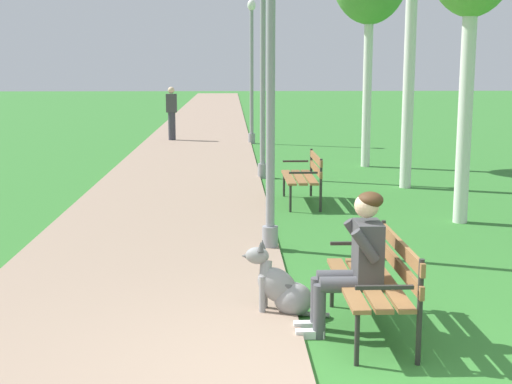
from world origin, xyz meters
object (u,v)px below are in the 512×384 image
(park_bench_near, at_px, (378,276))
(dog_grey, at_px, (282,288))
(lamp_post_far, at_px, (252,70))
(pedestrian_distant, at_px, (172,114))
(park_bench_mid, at_px, (305,174))
(lamp_post_near, at_px, (271,82))
(lamp_post_mid, at_px, (263,69))
(person_seated_on_near_bench, at_px, (355,257))

(park_bench_near, xyz_separation_m, dog_grey, (-0.79, 0.48, -0.25))
(park_bench_near, height_order, lamp_post_far, lamp_post_far)
(pedestrian_distant, bearing_deg, park_bench_mid, -73.46)
(lamp_post_far, xyz_separation_m, pedestrian_distant, (-2.41, 0.75, -1.31))
(park_bench_near, relative_size, lamp_post_near, 0.37)
(lamp_post_near, bearing_deg, lamp_post_mid, 88.37)
(person_seated_on_near_bench, xyz_separation_m, pedestrian_distant, (-2.84, 16.12, 0.16))
(person_seated_on_near_bench, height_order, lamp_post_far, lamp_post_far)
(park_bench_mid, bearing_deg, park_bench_near, -89.77)
(lamp_post_far, relative_size, pedestrian_distant, 2.52)
(park_bench_near, bearing_deg, park_bench_mid, 90.23)
(park_bench_mid, xyz_separation_m, lamp_post_mid, (-0.58, 2.81, 1.70))
(pedestrian_distant, bearing_deg, lamp_post_mid, -71.68)
(lamp_post_near, relative_size, lamp_post_mid, 0.95)
(person_seated_on_near_bench, distance_m, lamp_post_mid, 8.89)
(dog_grey, bearing_deg, park_bench_mid, 81.95)
(lamp_post_near, bearing_deg, pedestrian_distant, 99.77)
(park_bench_near, xyz_separation_m, lamp_post_near, (-0.77, 2.91, 1.58))
(lamp_post_far, bearing_deg, park_bench_mid, -86.29)
(lamp_post_far, bearing_deg, dog_grey, -90.61)
(dog_grey, distance_m, lamp_post_near, 3.04)
(dog_grey, relative_size, lamp_post_mid, 0.19)
(park_bench_mid, bearing_deg, dog_grey, -98.05)
(person_seated_on_near_bench, bearing_deg, lamp_post_near, 101.02)
(park_bench_mid, relative_size, pedestrian_distant, 0.91)
(park_bench_mid, distance_m, pedestrian_distant, 10.63)
(lamp_post_far, height_order, pedestrian_distant, lamp_post_far)
(lamp_post_far, bearing_deg, pedestrian_distant, 162.66)
(dog_grey, height_order, lamp_post_far, lamp_post_far)
(park_bench_near, distance_m, person_seated_on_near_bench, 0.27)
(park_bench_mid, bearing_deg, lamp_post_mid, 101.72)
(park_bench_near, xyz_separation_m, pedestrian_distant, (-3.05, 16.12, 0.33))
(person_seated_on_near_bench, distance_m, lamp_post_far, 15.44)
(park_bench_mid, bearing_deg, pedestrian_distant, 106.54)
(pedestrian_distant, bearing_deg, lamp_post_near, -80.23)
(person_seated_on_near_bench, relative_size, lamp_post_mid, 0.29)
(person_seated_on_near_bench, xyz_separation_m, lamp_post_far, (-0.43, 15.36, 1.47))
(park_bench_mid, height_order, lamp_post_mid, lamp_post_mid)
(lamp_post_near, distance_m, lamp_post_far, 12.46)
(dog_grey, xyz_separation_m, lamp_post_far, (0.16, 14.88, 1.89))
(lamp_post_near, distance_m, lamp_post_mid, 5.84)
(lamp_post_near, xyz_separation_m, pedestrian_distant, (-2.27, 13.21, -1.25))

